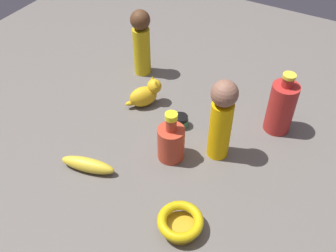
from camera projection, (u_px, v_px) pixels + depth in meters
name	position (u px, v px, depth m)	size (l,w,h in m)	color
ground	(168.00, 145.00, 1.11)	(2.00, 2.00, 0.00)	#5B5651
cat_figurine	(146.00, 94.00, 1.22)	(0.11, 0.10, 0.09)	gold
person_figure_adult	(221.00, 118.00, 1.00)	(0.07, 0.07, 0.25)	#E8AD07
banana	(88.00, 165.00, 1.03)	(0.15, 0.04, 0.04)	gold
person_figure_child	(141.00, 41.00, 1.29)	(0.08, 0.08, 0.24)	gold
nail_polish_jar	(181.00, 121.00, 1.16)	(0.05, 0.05, 0.04)	#326F40
bottle_tall	(281.00, 107.00, 1.11)	(0.08, 0.08, 0.20)	#AC2622
bowl	(180.00, 222.00, 0.89)	(0.11, 0.11, 0.04)	#BB8E1D
bottle_short	(171.00, 142.00, 1.04)	(0.07, 0.07, 0.16)	#B33923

